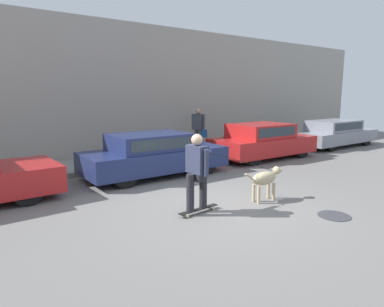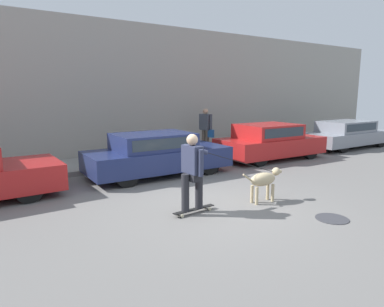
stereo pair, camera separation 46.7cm
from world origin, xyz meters
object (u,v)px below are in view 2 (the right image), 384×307
skateboarder (193,169)px  pedestrian_with_bag (206,128)px  dog (264,180)px  parked_car_2 (270,142)px  parked_car_1 (157,154)px  parked_car_3 (347,134)px

skateboarder → pedestrian_with_bag: bearing=48.6°
dog → skateboarder: 1.81m
dog → skateboarder: bearing=175.5°
dog → pedestrian_with_bag: bearing=70.4°
skateboarder → pedestrian_with_bag: 6.63m
parked_car_2 → pedestrian_with_bag: (-1.53, 1.91, 0.44)m
parked_car_1 → pedestrian_with_bag: pedestrian_with_bag is taller
skateboarder → parked_car_3: bearing=14.1°
parked_car_3 → dog: parked_car_3 is taller
parked_car_3 → dog: (-8.66, -3.57, -0.09)m
parked_car_1 → skateboarder: size_ratio=1.66×
parked_car_1 → dog: size_ratio=3.88×
parked_car_3 → skateboarder: skateboarder is taller
parked_car_1 → skateboarder: 3.48m
parked_car_2 → dog: size_ratio=3.70×
parked_car_3 → dog: 9.37m
dog → parked_car_1: bearing=106.0°
parked_car_2 → skateboarder: bearing=-147.4°
skateboarder → pedestrian_with_bag: pedestrian_with_bag is taller
parked_car_3 → pedestrian_with_bag: 6.65m
parked_car_2 → pedestrian_with_bag: bearing=130.4°
parked_car_3 → skateboarder: bearing=-161.7°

